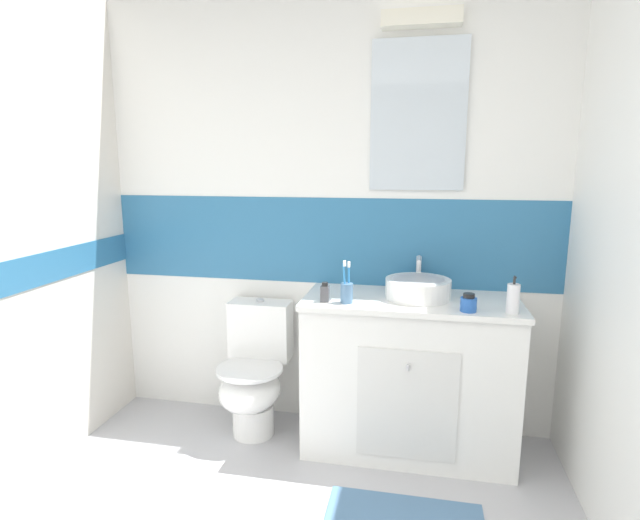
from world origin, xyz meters
The scene contains 8 objects.
wall_back_tiled centered at (0.01, 2.45, 1.26)m, with size 3.20×0.20×2.50m.
vanity_cabinet centered at (0.50, 2.15, 0.43)m, with size 1.11×0.52×0.85m.
sink_basin centered at (0.53, 2.17, 0.91)m, with size 0.34×0.38×0.20m.
toilet centered at (-0.37, 2.15, 0.35)m, with size 0.37×0.50×0.76m.
toothbrush_cup centered at (0.18, 2.00, 0.91)m, with size 0.06×0.06×0.22m.
soap_dispenser centered at (0.97, 1.98, 0.92)m, with size 0.06×0.06×0.18m.
hair_gel_jar centered at (0.77, 1.97, 0.89)m, with size 0.08×0.08×0.09m.
perfume_flask_small centered at (0.07, 2.00, 0.90)m, with size 0.04×0.03×0.10m.
Camera 1 is at (0.53, -0.40, 1.53)m, focal length 27.91 mm.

